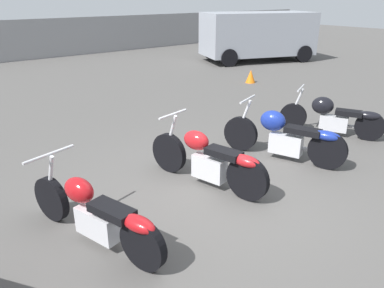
# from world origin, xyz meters

# --- Properties ---
(ground_plane) EXTENTS (60.00, 60.00, 0.00)m
(ground_plane) POSITION_xyz_m (0.00, 0.00, 0.00)
(ground_plane) COLOR #514F4C
(motorcycle_slot_1) EXTENTS (0.85, 2.12, 0.95)m
(motorcycle_slot_1) POSITION_xyz_m (-1.78, 0.04, 0.39)
(motorcycle_slot_1) COLOR black
(motorcycle_slot_1) RESTS_ON ground_plane
(motorcycle_slot_2) EXTENTS (0.73, 2.08, 1.01)m
(motorcycle_slot_2) POSITION_xyz_m (0.16, 0.31, 0.42)
(motorcycle_slot_2) COLOR black
(motorcycle_slot_2) RESTS_ON ground_plane
(motorcycle_slot_3) EXTENTS (0.93, 2.10, 1.00)m
(motorcycle_slot_3) POSITION_xyz_m (1.82, 0.21, 0.44)
(motorcycle_slot_3) COLOR black
(motorcycle_slot_3) RESTS_ON ground_plane
(motorcycle_slot_4) EXTENTS (1.05, 1.91, 0.93)m
(motorcycle_slot_4) POSITION_xyz_m (3.58, 0.36, 0.40)
(motorcycle_slot_4) COLOR black
(motorcycle_slot_4) RESTS_ON ground_plane
(parked_van) EXTENTS (5.07, 3.57, 2.01)m
(parked_van) POSITION_xyz_m (9.39, 7.60, 1.12)
(parked_van) COLOR #999EA8
(parked_van) RESTS_ON ground_plane
(traffic_cone_near) EXTENTS (0.32, 0.32, 0.42)m
(traffic_cone_near) POSITION_xyz_m (5.95, 4.77, 0.21)
(traffic_cone_near) COLOR orange
(traffic_cone_near) RESTS_ON ground_plane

